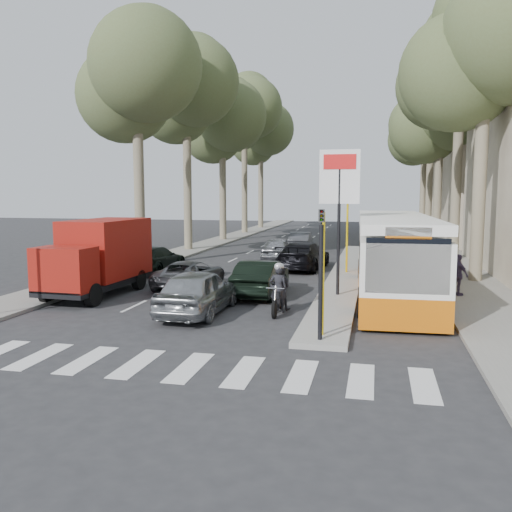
{
  "coord_description": "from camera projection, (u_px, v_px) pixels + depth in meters",
  "views": [
    {
      "loc": [
        4.64,
        -15.49,
        4.03
      ],
      "look_at": [
        0.15,
        4.6,
        1.6
      ],
      "focal_mm": 38.0,
      "sensor_mm": 36.0,
      "label": 1
    }
  ],
  "objects": [
    {
      "name": "ground",
      "position": [
        218.0,
        325.0,
        16.49
      ],
      "size": [
        120.0,
        120.0,
        0.0
      ],
      "primitive_type": "plane",
      "color": "#28282B",
      "rests_on": "ground"
    },
    {
      "name": "sidewalk_right",
      "position": [
        433.0,
        248.0,
        38.85
      ],
      "size": [
        3.2,
        70.0,
        0.12
      ],
      "primitive_type": "cube",
      "color": "gray",
      "rests_on": "ground"
    },
    {
      "name": "median_left",
      "position": [
        222.0,
        240.0,
        45.35
      ],
      "size": [
        2.4,
        64.0,
        0.12
      ],
      "primitive_type": "cube",
      "color": "gray",
      "rests_on": "ground"
    },
    {
      "name": "traffic_island",
      "position": [
        346.0,
        274.0,
        26.44
      ],
      "size": [
        1.5,
        26.0,
        0.16
      ],
      "primitive_type": "cube",
      "color": "gray",
      "rests_on": "ground"
    },
    {
      "name": "building_far",
      "position": [
        512.0,
        144.0,
        45.15
      ],
      "size": [
        11.0,
        20.0,
        16.0
      ],
      "primitive_type": "cube",
      "color": "#B7A88E",
      "rests_on": "ground"
    },
    {
      "name": "billboard",
      "position": [
        339.0,
        201.0,
        20.2
      ],
      "size": [
        1.5,
        12.1,
        5.6
      ],
      "color": "yellow",
      "rests_on": "ground"
    },
    {
      "name": "traffic_light_island",
      "position": [
        321.0,
        252.0,
        14.04
      ],
      "size": [
        0.16,
        0.41,
        3.6
      ],
      "color": "black",
      "rests_on": "ground"
    },
    {
      "name": "tree_l_a",
      "position": [
        139.0,
        72.0,
        28.72
      ],
      "size": [
        7.4,
        7.2,
        14.1
      ],
      "color": "#6B604C",
      "rests_on": "ground"
    },
    {
      "name": "tree_l_b",
      "position": [
        188.0,
        87.0,
        36.41
      ],
      "size": [
        7.4,
        7.2,
        14.88
      ],
      "color": "#6B604C",
      "rests_on": "ground"
    },
    {
      "name": "tree_l_c",
      "position": [
        224.0,
        118.0,
        44.24
      ],
      "size": [
        7.4,
        7.2,
        13.71
      ],
      "color": "#6B604C",
      "rests_on": "ground"
    },
    {
      "name": "tree_l_d",
      "position": [
        246.0,
        111.0,
        51.81
      ],
      "size": [
        7.4,
        7.2,
        15.66
      ],
      "color": "#6B604C",
      "rests_on": "ground"
    },
    {
      "name": "tree_l_e",
      "position": [
        262.0,
        131.0,
        59.71
      ],
      "size": [
        7.4,
        7.2,
        14.49
      ],
      "color": "#6B604C",
      "rests_on": "ground"
    },
    {
      "name": "tree_r_a",
      "position": [
        489.0,
        43.0,
        23.1
      ],
      "size": [
        7.4,
        7.2,
        14.1
      ],
      "color": "#6B604C",
      "rests_on": "ground"
    },
    {
      "name": "tree_r_b",
      "position": [
        464.0,
        61.0,
        30.71
      ],
      "size": [
        7.4,
        7.2,
        15.27
      ],
      "color": "#6B604C",
      "rests_on": "ground"
    },
    {
      "name": "tree_r_c",
      "position": [
        442.0,
        113.0,
        38.71
      ],
      "size": [
        7.4,
        7.2,
        13.32
      ],
      "color": "#6B604C",
      "rests_on": "ground"
    },
    {
      "name": "tree_r_d",
      "position": [
        433.0,
        109.0,
        46.28
      ],
      "size": [
        7.4,
        7.2,
        14.88
      ],
      "color": "#6B604C",
      "rests_on": "ground"
    },
    {
      "name": "tree_r_e",
      "position": [
        426.0,
        128.0,
        54.09
      ],
      "size": [
        7.4,
        7.2,
        14.1
      ],
      "color": "#6B604C",
      "rests_on": "ground"
    },
    {
      "name": "silver_hatchback",
      "position": [
        198.0,
        291.0,
        17.95
      ],
      "size": [
        1.86,
        4.49,
        1.52
      ],
      "primitive_type": "imported",
      "rotation": [
        0.0,
        0.0,
        3.13
      ],
      "color": "#9A9DA1",
      "rests_on": "ground"
    },
    {
      "name": "dark_hatchback",
      "position": [
        261.0,
        278.0,
        21.2
      ],
      "size": [
        1.53,
        4.25,
        1.39
      ],
      "primitive_type": "imported",
      "rotation": [
        0.0,
        0.0,
        3.13
      ],
      "color": "black",
      "rests_on": "ground"
    },
    {
      "name": "queue_car_a",
      "position": [
        190.0,
        274.0,
        22.91
      ],
      "size": [
        2.3,
        4.34,
        1.16
      ],
      "primitive_type": "imported",
      "rotation": [
        0.0,
        0.0,
        3.05
      ],
      "color": "#4D4E54",
      "rests_on": "ground"
    },
    {
      "name": "queue_car_b",
      "position": [
        303.0,
        255.0,
        28.42
      ],
      "size": [
        2.51,
        5.18,
        1.45
      ],
      "primitive_type": "imported",
      "rotation": [
        0.0,
        0.0,
        3.04
      ],
      "color": "black",
      "rests_on": "ground"
    },
    {
      "name": "queue_car_c",
      "position": [
        277.0,
        249.0,
        32.11
      ],
      "size": [
        1.81,
        4.08,
        1.37
      ],
      "primitive_type": "imported",
      "rotation": [
        0.0,
        0.0,
        3.19
      ],
      "color": "#999BA1",
      "rests_on": "ground"
    },
    {
      "name": "queue_car_d",
      "position": [
        301.0,
        241.0,
        37.61
      ],
      "size": [
        1.54,
        3.98,
        1.29
      ],
      "primitive_type": "imported",
      "rotation": [
        0.0,
        0.0,
        3.18
      ],
      "color": "#54565D",
      "rests_on": "ground"
    },
    {
      "name": "queue_car_e",
      "position": [
        154.0,
        259.0,
        27.35
      ],
      "size": [
        2.02,
        4.65,
        1.33
      ],
      "primitive_type": "imported",
      "rotation": [
        0.0,
        0.0,
        3.11
      ],
      "color": "black",
      "rests_on": "ground"
    },
    {
      "name": "red_truck",
      "position": [
        99.0,
        256.0,
        21.21
      ],
      "size": [
        2.3,
        5.6,
        2.95
      ],
      "rotation": [
        0.0,
        0.0,
        -0.04
      ],
      "color": "black",
      "rests_on": "ground"
    },
    {
      "name": "city_bus",
      "position": [
        394.0,
        254.0,
        20.93
      ],
      "size": [
        3.02,
        12.08,
        3.16
      ],
      "rotation": [
        0.0,
        0.0,
        0.03
      ],
      "color": "#D8640C",
      "rests_on": "ground"
    },
    {
      "name": "motorcycle",
      "position": [
        279.0,
        290.0,
        18.17
      ],
      "size": [
        0.73,
        2.02,
        1.71
      ],
      "rotation": [
        0.0,
        0.0,
        0.01
      ],
      "color": "black",
      "rests_on": "ground"
    },
    {
      "name": "pedestrian_near",
      "position": [
        458.0,
        275.0,
        20.52
      ],
      "size": [
        0.94,
        1.0,
        1.58
      ],
      "primitive_type": "imported",
      "rotation": [
        0.0,
        0.0,
        2.25
      ],
      "color": "#463753",
      "rests_on": "sidewalk_right"
    },
    {
      "name": "pedestrian_far",
      "position": [
        452.0,
        260.0,
        24.94
      ],
      "size": [
        1.14,
        0.74,
        1.63
      ],
      "primitive_type": "imported",
      "rotation": [
        0.0,
        0.0,
        3.43
      ],
      "color": "#67584D",
      "rests_on": "sidewalk_right"
    }
  ]
}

